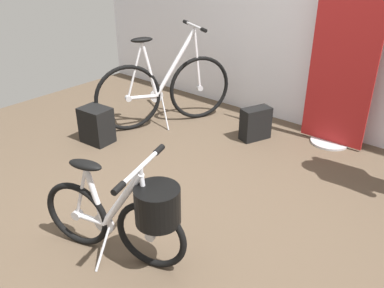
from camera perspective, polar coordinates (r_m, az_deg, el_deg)
ground_plane at (r=2.89m, az=-1.08°, el=-11.13°), size 6.10×6.10×0.00m
floor_banner_stand at (r=3.92m, az=20.22°, el=9.65°), size 0.60×0.36×1.62m
folding_bike_foreground at (r=2.43m, az=-8.70°, el=-9.55°), size 0.95×0.52×0.70m
display_bike_left at (r=4.25m, az=-3.81°, el=7.66°), size 0.74×1.33×1.02m
backpack_on_floor at (r=4.03m, az=8.84°, el=2.83°), size 0.25×0.32×0.32m
handbag_on_floor at (r=4.02m, az=-13.17°, el=2.58°), size 0.30×0.27×0.35m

